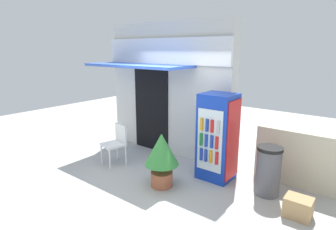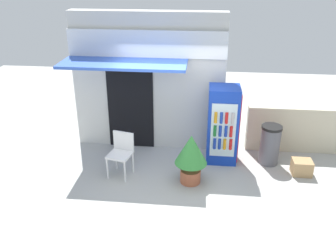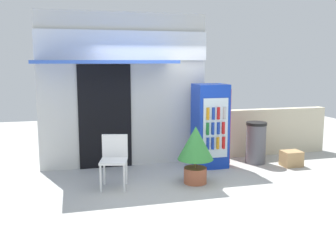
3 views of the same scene
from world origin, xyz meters
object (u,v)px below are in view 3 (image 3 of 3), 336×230
object	(u,v)px
drink_cooler	(210,126)
plastic_chair	(114,156)
potted_plant_near_shop	(196,148)
trash_bin	(256,143)
cardboard_box	(291,159)

from	to	relation	value
drink_cooler	plastic_chair	bearing A→B (deg)	-159.45
drink_cooler	potted_plant_near_shop	xyz separation A→B (m)	(-0.64, -0.94, -0.22)
trash_bin	drink_cooler	bearing A→B (deg)	178.52
drink_cooler	cardboard_box	size ratio (longest dim) A/B	4.34
cardboard_box	potted_plant_near_shop	bearing A→B (deg)	-167.29
cardboard_box	plastic_chair	bearing A→B (deg)	-174.62
drink_cooler	trash_bin	distance (m)	1.11
plastic_chair	trash_bin	xyz separation A→B (m)	(3.10, 0.75, -0.09)
drink_cooler	trash_bin	size ratio (longest dim) A/B	1.92
plastic_chair	trash_bin	size ratio (longest dim) A/B	1.02
potted_plant_near_shop	trash_bin	xyz separation A→B (m)	(1.67, 0.92, -0.19)
plastic_chair	potted_plant_near_shop	bearing A→B (deg)	-6.66
potted_plant_near_shop	plastic_chair	bearing A→B (deg)	173.34
potted_plant_near_shop	trash_bin	world-z (taller)	potted_plant_near_shop
drink_cooler	potted_plant_near_shop	size ratio (longest dim) A/B	1.65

